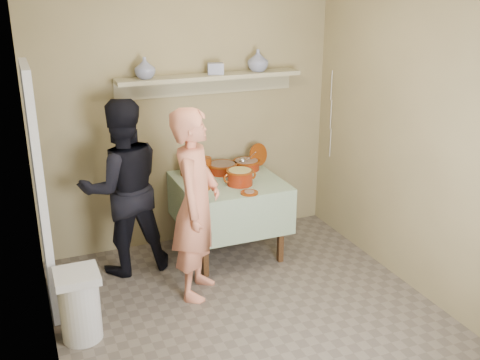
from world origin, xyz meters
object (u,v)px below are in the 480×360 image
person_helper (123,188)px  serving_table (229,191)px  cazuela_rice (240,176)px  person_cook (196,205)px  trash_bin (80,305)px

person_helper → serving_table: 1.02m
person_helper → cazuela_rice: 1.07m
person_cook → trash_bin: (-1.03, -0.31, -0.53)m
cazuela_rice → serving_table: bearing=107.9°
person_helper → trash_bin: bearing=57.1°
serving_table → trash_bin: 1.84m
person_cook → serving_table: bearing=-8.9°
person_cook → serving_table: size_ratio=1.68×
cazuela_rice → trash_bin: (-1.60, -0.76, -0.56)m
trash_bin → cazuela_rice: bearing=25.3°
person_helper → serving_table: bearing=174.8°
serving_table → cazuela_rice: 0.26m
person_cook → person_helper: bearing=68.5°
serving_table → cazuela_rice: cazuela_rice is taller
person_helper → trash_bin: person_helper is taller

